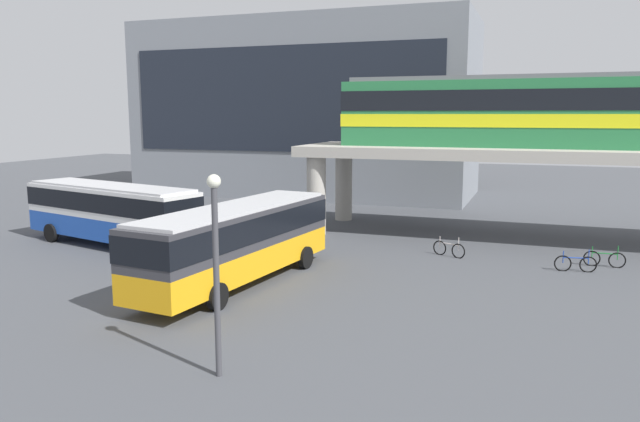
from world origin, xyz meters
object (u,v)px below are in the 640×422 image
Objects in this scene: train at (542,111)px; station_building at (307,109)px; bus_main at (237,236)px; bicycle_blue at (575,264)px; bicycle_silver at (449,249)px; bus_secondary at (111,208)px; bicycle_green at (604,259)px.

station_building is at bearing 142.04° from train.
train is 18.34m from bus_main.
train reaches higher than bicycle_blue.
train reaches higher than bicycle_silver.
bus_secondary is (-9.65, 4.35, 0.00)m from bus_main.
bus_secondary reaches higher than bicycle_blue.
bus_main is at bearing -74.28° from station_building.
bicycle_silver is 0.93× the size of bicycle_blue.
bicycle_silver is at bearing -53.34° from station_building.
bicycle_green and bicycle_blue have the same top height.
station_building is at bearing 134.04° from bicycle_blue.
train is 9.62m from bicycle_blue.
train reaches higher than bicycle_green.
bus_main is 10.59m from bus_secondary.
bicycle_silver is at bearing 169.35° from bicycle_blue.
train is 13.07× the size of bicycle_silver.
bus_secondary is 24.31m from bicycle_green.
bicycle_silver is (7.37, 7.92, -1.63)m from bus_main.
bus_main reaches higher than bicycle_blue.
station_building is 24.52m from train.
station_building reaches higher than train.
bus_secondary is (-20.92, -9.22, -5.04)m from train.
station_building is 24.92m from bus_secondary.
train reaches higher than bus_main.
train is at bearing 55.37° from bicycle_silver.
bicycle_blue is (13.02, 6.86, -1.63)m from bus_main.
station_building is 16.02× the size of bicycle_blue.
train is at bearing 23.77° from bus_secondary.
station_building is 30.23m from bus_main.
bicycle_blue is (1.75, -6.71, -6.67)m from train.
train reaches higher than bus_secondary.
train is 9.07m from bicycle_green.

